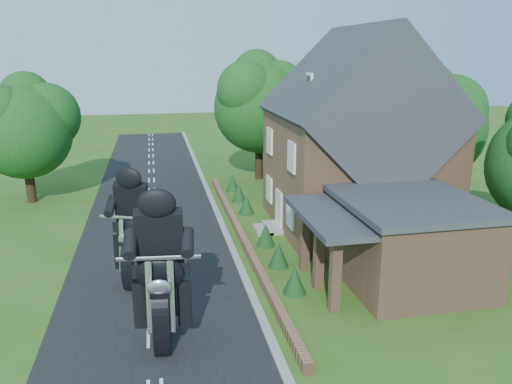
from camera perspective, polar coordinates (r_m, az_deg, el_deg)
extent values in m
plane|color=#2A5016|center=(19.81, -11.65, -11.34)|extent=(120.00, 120.00, 0.00)
cube|color=black|center=(19.80, -11.65, -11.31)|extent=(7.00, 80.00, 0.02)
cube|color=gray|center=(20.05, -1.01, -10.46)|extent=(0.30, 80.00, 0.12)
cube|color=#8D6347|center=(24.62, -1.68, -5.02)|extent=(0.30, 22.00, 0.40)
cube|color=#8D6347|center=(26.45, 11.24, 2.48)|extent=(8.00, 8.00, 6.00)
cube|color=#2A2D32|center=(25.95, 11.59, 8.94)|extent=(8.48, 8.64, 8.48)
cube|color=#8D6347|center=(26.64, 16.10, 15.73)|extent=(0.60, 0.90, 1.60)
cube|color=white|center=(24.92, 6.14, 12.37)|extent=(0.12, 0.80, 0.90)
cube|color=black|center=(24.90, 6.01, 12.37)|extent=(0.04, 0.55, 0.65)
cube|color=white|center=(25.69, 2.62, -2.13)|extent=(0.10, 1.10, 2.10)
cube|color=gray|center=(25.90, 1.87, -4.07)|extent=(0.80, 1.60, 0.30)
cube|color=gray|center=(25.82, 0.78, -4.31)|extent=(0.80, 1.60, 0.15)
cube|color=white|center=(23.50, 3.95, -2.45)|extent=(0.10, 1.10, 1.40)
cube|color=black|center=(23.50, 3.90, -2.45)|extent=(0.04, 0.92, 1.22)
cube|color=white|center=(27.59, 1.52, 0.32)|extent=(0.10, 1.10, 1.40)
cube|color=black|center=(27.58, 1.48, 0.32)|extent=(0.04, 0.92, 1.22)
cube|color=white|center=(22.81, 4.08, 4.01)|extent=(0.10, 1.10, 1.40)
cube|color=black|center=(22.81, 4.03, 4.01)|extent=(0.04, 0.92, 1.22)
cube|color=white|center=(27.00, 1.56, 5.85)|extent=(0.10, 1.10, 1.40)
cube|color=black|center=(27.00, 1.52, 5.85)|extent=(0.04, 0.92, 1.22)
cube|color=#8D6347|center=(20.78, 16.96, -5.58)|extent=(5.00, 5.60, 3.20)
cube|color=#2A2D32|center=(20.24, 17.35, -1.03)|extent=(5.30, 5.94, 0.24)
cube|color=#2A2D32|center=(19.07, 9.05, -2.67)|extent=(2.60, 5.32, 0.22)
cube|color=#8D6347|center=(17.87, 9.05, -9.30)|extent=(0.35, 0.35, 2.80)
cube|color=#8D6347|center=(19.42, 7.19, -7.14)|extent=(0.35, 0.35, 2.80)
cube|color=#8D6347|center=(21.00, 5.62, -5.30)|extent=(0.35, 0.35, 2.80)
cylinder|color=black|center=(31.65, 19.42, 1.23)|extent=(0.56, 0.56, 3.00)
sphere|color=#124214|center=(31.07, 19.94, 6.87)|extent=(6.00, 6.00, 6.00)
sphere|color=#124214|center=(32.18, 21.62, 8.60)|extent=(4.32, 4.32, 4.32)
sphere|color=#124214|center=(29.62, 19.30, 8.89)|extent=(3.72, 3.72, 3.72)
sphere|color=#124214|center=(31.93, 19.33, 10.94)|extent=(3.30, 3.30, 3.30)
cylinder|color=black|center=(37.05, 10.23, 4.35)|extent=(0.56, 0.56, 3.60)
sphere|color=#124214|center=(36.51, 10.52, 10.17)|extent=(7.20, 7.20, 7.20)
sphere|color=#124214|center=(37.73, 12.52, 11.88)|extent=(5.18, 5.18, 5.18)
sphere|color=#124214|center=(34.95, 9.34, 12.36)|extent=(4.46, 4.46, 4.46)
sphere|color=#124214|center=(37.75, 10.02, 14.20)|extent=(3.96, 3.96, 3.96)
cylinder|color=black|center=(36.26, 0.76, 4.19)|extent=(0.56, 0.56, 3.40)
sphere|color=#124214|center=(35.73, 0.78, 9.64)|extent=(6.40, 6.40, 6.40)
sphere|color=#124214|center=(36.60, 2.81, 11.27)|extent=(4.61, 4.61, 4.61)
sphere|color=#124214|center=(34.46, -0.72, 11.55)|extent=(3.97, 3.97, 3.97)
sphere|color=#124214|center=(36.84, 0.51, 13.31)|extent=(3.52, 3.52, 3.52)
cylinder|color=black|center=(33.40, -24.05, 1.30)|extent=(0.56, 0.56, 2.80)
sphere|color=#124214|center=(32.86, -24.61, 6.27)|extent=(5.60, 5.60, 5.60)
sphere|color=#124214|center=(33.05, -22.43, 8.03)|extent=(4.03, 4.03, 4.03)
sphere|color=#124214|center=(32.16, -26.87, 7.86)|extent=(3.47, 3.47, 3.47)
sphere|color=#124214|center=(33.72, -24.42, 9.87)|extent=(3.08, 3.08, 3.08)
cone|color=#103415|center=(19.31, 4.44, -9.96)|extent=(0.90, 0.90, 1.10)
cone|color=#103415|center=(21.51, 2.59, -7.17)|extent=(0.90, 0.90, 1.10)
cone|color=#103415|center=(23.77, 1.12, -4.89)|extent=(0.90, 0.90, 1.10)
cone|color=#103415|center=(28.41, -1.11, -1.43)|extent=(0.90, 0.90, 1.10)
cone|color=#103415|center=(30.77, -1.96, -0.10)|extent=(0.90, 0.90, 1.10)
cone|color=#103415|center=(33.15, -2.69, 1.05)|extent=(0.90, 0.90, 1.10)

